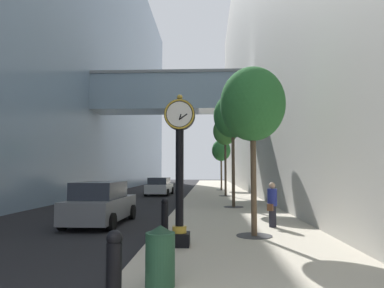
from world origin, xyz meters
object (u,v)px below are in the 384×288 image
at_px(bollard_third, 165,213).
at_px(pedestrian_walking, 272,204).
at_px(street_tree_near, 252,105).
at_px(street_tree_mid_far, 225,132).
at_px(trash_bin, 160,255).
at_px(car_silver_mid, 160,186).
at_px(street_tree_far, 221,151).
at_px(street_clock, 180,162).
at_px(bollard_nearest, 114,263).
at_px(car_grey_near, 101,204).
at_px(street_tree_mid_near, 233,116).

distance_m(bollard_third, pedestrian_walking, 3.86).
bearing_deg(street_tree_near, street_tree_mid_far, 90.00).
bearing_deg(trash_bin, street_tree_mid_far, 84.09).
bearing_deg(car_silver_mid, trash_bin, -81.99).
relative_size(street_tree_mid_far, trash_bin, 6.06).
distance_m(street_tree_mid_far, car_silver_mid, 7.77).
distance_m(street_tree_far, pedestrian_walking, 24.15).
bearing_deg(street_clock, bollard_third, 105.48).
bearing_deg(bollard_nearest, pedestrian_walking, 62.04).
relative_size(street_clock, trash_bin, 3.91).
xyz_separation_m(street_tree_far, car_silver_mid, (-5.71, -5.88, -3.51)).
bearing_deg(car_grey_near, trash_bin, -65.73).
bearing_deg(car_grey_near, street_tree_near, -27.38).
xyz_separation_m(street_tree_near, trash_bin, (-2.26, -4.74, -3.54)).
distance_m(bollard_nearest, trash_bin, 0.91).
bearing_deg(bollard_third, street_clock, -74.52).
relative_size(street_tree_near, pedestrian_walking, 3.34).
relative_size(bollard_nearest, street_tree_mid_near, 0.17).
bearing_deg(trash_bin, street_tree_far, 85.75).
height_order(bollard_nearest, street_tree_far, street_tree_far).
bearing_deg(street_tree_mid_far, pedestrian_walking, -86.70).
height_order(bollard_nearest, bollard_third, same).
xyz_separation_m(pedestrian_walking, car_silver_mid, (-6.60, 18.02, -0.21)).
bearing_deg(street_tree_mid_near, car_silver_mid, 116.96).
bearing_deg(street_tree_far, street_clock, -94.61).
distance_m(street_tree_mid_near, pedestrian_walking, 8.06).
distance_m(street_tree_far, car_grey_near, 23.66).
bearing_deg(street_tree_near, car_grey_near, 152.62).
relative_size(trash_bin, car_silver_mid, 0.23).
bearing_deg(street_tree_far, bollard_nearest, -95.34).
relative_size(street_tree_near, street_tree_far, 1.00).
xyz_separation_m(bollard_third, trash_bin, (0.64, -5.80, -0.02)).
relative_size(pedestrian_walking, car_silver_mid, 0.35).
relative_size(trash_bin, pedestrian_walking, 0.66).
bearing_deg(street_clock, street_tree_mid_near, 77.73).
relative_size(bollard_third, street_tree_far, 0.20).
xyz_separation_m(street_tree_mid_near, trash_bin, (-2.26, -13.29, -4.54)).
relative_size(bollard_nearest, pedestrian_walking, 0.67).
bearing_deg(street_tree_mid_far, car_grey_near, -112.10).
relative_size(bollard_nearest, street_tree_near, 0.20).
xyz_separation_m(street_tree_near, street_tree_far, (0.00, 25.66, 0.05)).
height_order(street_tree_near, trash_bin, street_tree_near).
bearing_deg(trash_bin, pedestrian_walking, 64.15).
relative_size(street_clock, bollard_nearest, 3.84).
relative_size(street_clock, car_grey_near, 0.92).
bearing_deg(street_clock, street_tree_mid_far, 83.29).
bearing_deg(bollard_nearest, street_clock, 79.55).
height_order(street_tree_far, car_grey_near, street_tree_far).
relative_size(street_tree_mid_near, street_tree_far, 1.20).
xyz_separation_m(street_tree_mid_near, street_tree_far, (-0.00, 17.11, -0.94)).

